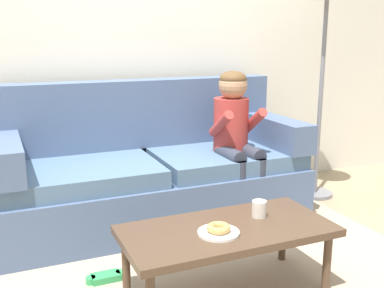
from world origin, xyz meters
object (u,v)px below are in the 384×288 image
object	(u,v)px
coffee_table	(227,234)
person_child	(236,130)
toy_controller	(106,278)
donut	(219,228)
couch	(152,172)
mug	(259,209)
floor_lamp	(327,0)

from	to	relation	value
coffee_table	person_child	bearing A→B (deg)	59.54
toy_controller	donut	bearing A→B (deg)	-9.03
coffee_table	toy_controller	xyz separation A→B (m)	(-0.56, 0.38, -0.32)
couch	coffee_table	size ratio (longest dim) A/B	2.00
couch	person_child	distance (m)	0.70
person_child	mug	world-z (taller)	person_child
mug	floor_lamp	distance (m)	2.00
toy_controller	floor_lamp	size ratio (longest dim) A/B	0.12
couch	toy_controller	size ratio (longest dim) A/B	9.72
person_child	floor_lamp	xyz separation A→B (m)	(0.87, 0.15, 0.96)
couch	donut	xyz separation A→B (m)	(-0.06, -1.23, 0.06)
couch	toy_controller	world-z (taller)	couch
donut	mug	bearing A→B (deg)	20.93
donut	toy_controller	world-z (taller)	donut
toy_controller	mug	bearing A→B (deg)	10.98
person_child	mug	bearing A→B (deg)	-110.62
couch	toy_controller	bearing A→B (deg)	-124.22
donut	floor_lamp	xyz separation A→B (m)	(1.52, 1.16, 1.21)
couch	donut	distance (m)	1.23
person_child	couch	bearing A→B (deg)	159.77
person_child	toy_controller	xyz separation A→B (m)	(-1.13, -0.58, -0.65)
toy_controller	floor_lamp	xyz separation A→B (m)	(2.00, 0.73, 1.60)
coffee_table	person_child	distance (m)	1.16
donut	mug	world-z (taller)	mug
mug	toy_controller	distance (m)	0.94
person_child	donut	size ratio (longest dim) A/B	9.18
couch	mug	bearing A→B (deg)	-77.53
mug	floor_lamp	size ratio (longest dim) A/B	0.05
donut	floor_lamp	size ratio (longest dim) A/B	0.06
person_child	toy_controller	size ratio (longest dim) A/B	4.87
toy_controller	floor_lamp	world-z (taller)	floor_lamp
mug	coffee_table	bearing A→B (deg)	-165.20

